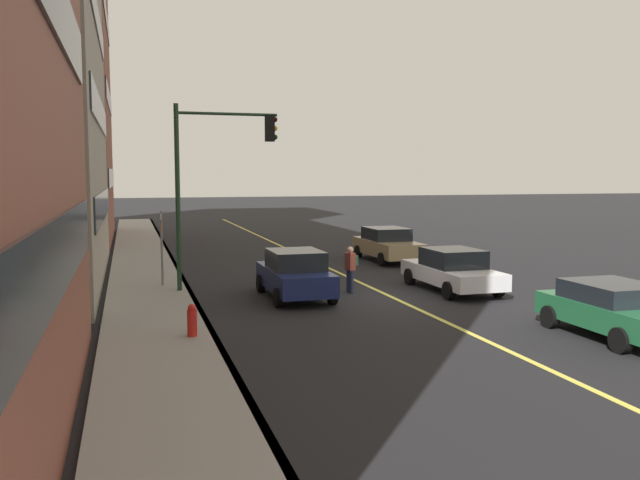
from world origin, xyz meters
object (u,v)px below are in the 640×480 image
at_px(car_white, 452,270).
at_px(car_navy, 295,274).
at_px(car_tan, 388,244).
at_px(car_green, 615,308).
at_px(pedestrian_with_backpack, 351,266).
at_px(fire_hydrant, 192,323).
at_px(traffic_light_mast, 214,167).
at_px(street_sign_post, 162,243).

bearing_deg(car_white, car_navy, 88.36).
bearing_deg(car_tan, car_green, 179.61).
xyz_separation_m(car_tan, pedestrian_with_backpack, (-7.56, 4.42, 0.13)).
height_order(car_navy, car_green, car_navy).
bearing_deg(car_tan, pedestrian_with_backpack, 149.70).
relative_size(car_green, fire_hydrant, 4.21).
xyz_separation_m(car_green, pedestrian_with_backpack, (7.74, 4.31, 0.20)).
bearing_deg(car_tan, fire_hydrant, 141.45).
bearing_deg(car_navy, pedestrian_with_backpack, -78.01).
relative_size(car_green, traffic_light_mast, 0.62).
relative_size(street_sign_post, fire_hydrant, 2.95).
xyz_separation_m(pedestrian_with_backpack, fire_hydrant, (-5.35, 5.87, -0.45)).
bearing_deg(fire_hydrant, pedestrian_with_backpack, -47.66).
xyz_separation_m(car_tan, fire_hydrant, (-12.90, 10.28, -0.32)).
height_order(car_green, pedestrian_with_backpack, pedestrian_with_backpack).
height_order(car_white, traffic_light_mast, traffic_light_mast).
bearing_deg(traffic_light_mast, car_navy, -126.00).
xyz_separation_m(car_tan, street_sign_post, (-5.03, 10.59, 0.85)).
bearing_deg(traffic_light_mast, car_green, -135.82).
bearing_deg(car_green, fire_hydrant, 76.80).
bearing_deg(pedestrian_with_backpack, car_green, -150.87).
relative_size(car_green, street_sign_post, 1.42).
relative_size(car_tan, fire_hydrant, 5.08).
relative_size(car_navy, car_white, 0.89).
relative_size(car_tan, pedestrian_with_backpack, 3.00).
bearing_deg(car_navy, car_white, -91.64).
bearing_deg(car_tan, traffic_light_mast, 125.31).
distance_m(car_navy, fire_hydrant, 6.21).
bearing_deg(fire_hydrant, traffic_light_mast, -12.09).
xyz_separation_m(car_navy, car_white, (-0.16, -5.61, -0.06)).
height_order(car_white, street_sign_post, street_sign_post).
distance_m(car_green, street_sign_post, 14.70).
relative_size(car_navy, traffic_light_mast, 0.66).
relative_size(car_white, pedestrian_with_backpack, 2.95).
distance_m(pedestrian_with_backpack, street_sign_post, 6.71).
bearing_deg(car_navy, fire_hydrant, 142.34).
height_order(car_green, car_white, car_white).
relative_size(traffic_light_mast, street_sign_post, 2.30).
bearing_deg(traffic_light_mast, pedestrian_with_backpack, -106.02).
distance_m(car_white, fire_hydrant, 10.53).
height_order(street_sign_post, fire_hydrant, street_sign_post).
distance_m(car_navy, car_green, 9.70).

